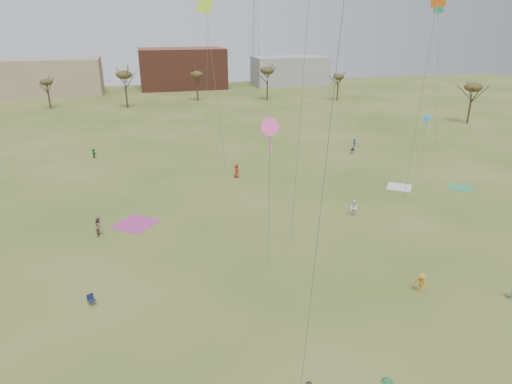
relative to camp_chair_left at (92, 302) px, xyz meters
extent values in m
plane|color=#3E5A1C|center=(14.16, -6.35, -0.26)|extent=(260.00, 260.00, 0.00)
imported|color=#7D664F|center=(-0.12, 11.94, 0.71)|extent=(0.89, 1.06, 1.94)
imported|color=orange|center=(24.54, -4.89, 0.59)|extent=(1.09, 1.27, 1.71)
imported|color=white|center=(26.18, 9.59, 0.65)|extent=(1.08, 1.12, 1.83)
imported|color=#206120|center=(-2.61, 39.83, 0.46)|extent=(0.95, 1.40, 1.45)
imported|color=#9D2D1B|center=(16.68, 25.24, 0.69)|extent=(0.98, 1.10, 1.89)
imported|color=navy|center=(39.15, 35.17, 0.44)|extent=(0.59, 0.94, 1.39)
cube|color=silver|center=(35.93, 16.18, -0.26)|extent=(4.08, 4.08, 0.03)
cube|color=#B6388C|center=(3.28, 13.66, -0.26)|extent=(5.27, 5.27, 0.03)
cube|color=#389C5C|center=(43.30, 13.92, -0.26)|extent=(3.86, 3.86, 0.03)
cube|color=#151D39|center=(0.01, -0.02, 0.16)|extent=(0.67, 0.67, 0.04)
cube|color=#151D39|center=(-0.09, 0.19, 0.39)|extent=(0.51, 0.34, 0.44)
cube|color=#131B35|center=(37.06, 31.77, 0.16)|extent=(0.69, 0.69, 0.04)
cube|color=#131B35|center=(37.26, 31.88, 0.39)|extent=(0.37, 0.50, 0.44)
cylinder|color=#4C4C51|center=(13.04, -11.11, 11.59)|extent=(2.36, 2.48, 21.90)
cylinder|color=#4C4C51|center=(16.81, 47.34, 14.19)|extent=(2.15, 2.88, 27.10)
cone|color=blue|center=(43.89, 23.38, 6.76)|extent=(0.98, 0.07, 0.98)
cube|color=blue|center=(43.89, 23.38, 6.14)|extent=(0.08, 0.08, 1.60)
cylinder|color=#4C4C51|center=(42.93, 22.00, 3.70)|extent=(1.97, 2.81, 6.14)
cone|color=#FF50AA|center=(14.21, 1.69, 12.02)|extent=(1.39, 0.10, 1.39)
cube|color=#FF50AA|center=(14.21, 1.69, 11.13)|extent=(0.08, 0.08, 2.27)
cylinder|color=#4C4C51|center=(14.12, 1.48, 6.33)|extent=(0.24, 0.47, 11.38)
cylinder|color=#4C4C51|center=(17.98, 5.20, 12.94)|extent=(1.55, 1.43, 24.59)
cube|color=#B4E926|center=(13.63, 27.34, 21.62)|extent=(1.22, 1.22, 2.40)
cube|color=#B4E926|center=(13.63, 27.34, 20.78)|extent=(0.08, 0.08, 2.16)
cylinder|color=#4C4C51|center=(14.49, 26.60, 11.13)|extent=(1.77, 1.55, 20.98)
cube|color=#1AA17F|center=(50.03, 32.76, 21.65)|extent=(1.06, 1.06, 2.07)
cube|color=#1AA17F|center=(50.03, 32.76, 20.93)|extent=(0.08, 0.08, 1.87)
cylinder|color=#4C4C51|center=(50.54, 31.23, 11.15)|extent=(1.07, 3.10, 21.02)
cube|color=orange|center=(35.13, 12.48, 21.10)|extent=(0.08, 0.08, 1.84)
cylinder|color=#4C4C51|center=(34.13, 11.69, 11.23)|extent=(2.04, 1.63, 21.18)
cylinder|color=#3A2B1E|center=(-15.84, 85.65, 1.90)|extent=(0.40, 0.40, 4.32)
ellipsoid|color=#473D1E|center=(-15.84, 85.65, 6.08)|extent=(3.02, 3.02, 1.58)
cylinder|color=#3A2B1E|center=(2.16, 81.65, 2.44)|extent=(0.40, 0.40, 5.40)
ellipsoid|color=#473D1E|center=(2.16, 81.65, 7.66)|extent=(3.78, 3.78, 1.98)
cylinder|color=#3A2B1E|center=(20.16, 87.65, 2.08)|extent=(0.40, 0.40, 4.68)
ellipsoid|color=#473D1E|center=(20.16, 87.65, 6.60)|extent=(3.28, 3.28, 1.72)
cylinder|color=#3A2B1E|center=(38.16, 83.65, 2.38)|extent=(0.40, 0.40, 5.28)
ellipsoid|color=#473D1E|center=(38.16, 83.65, 7.48)|extent=(3.70, 3.70, 1.94)
cylinder|color=#3A2B1E|center=(56.16, 78.65, 1.84)|extent=(0.40, 0.40, 4.20)
ellipsoid|color=#473D1E|center=(56.16, 78.65, 5.90)|extent=(2.94, 2.94, 1.54)
cylinder|color=#3A2B1E|center=(70.16, 45.65, 2.26)|extent=(0.40, 0.40, 5.04)
ellipsoid|color=#473D1E|center=(70.16, 45.65, 7.13)|extent=(3.53, 3.53, 1.85)
cube|color=#937F60|center=(-20.84, 108.65, 4.74)|extent=(32.00, 14.00, 10.00)
cube|color=brown|center=(19.16, 113.65, 5.74)|extent=(26.00, 16.00, 12.00)
cube|color=gray|center=(54.16, 111.65, 4.24)|extent=(24.00, 12.00, 9.00)
cylinder|color=#9EA3A8|center=(45.06, 118.65, 18.74)|extent=(0.16, 0.16, 38.00)
cylinder|color=#9EA3A8|center=(43.71, 119.43, 18.74)|extent=(0.16, 0.16, 38.00)
cylinder|color=#9EA3A8|center=(43.71, 117.87, 18.74)|extent=(0.16, 0.16, 38.00)
camera|label=1|loc=(4.72, -29.55, 19.46)|focal=30.74mm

